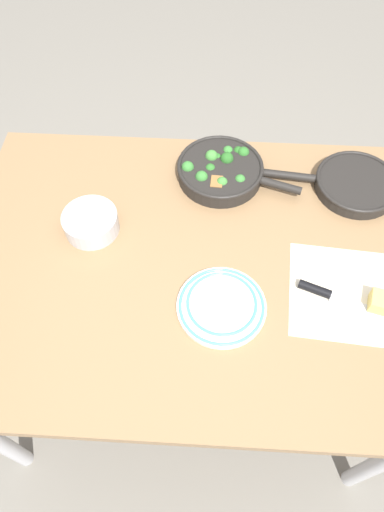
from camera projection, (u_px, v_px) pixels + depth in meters
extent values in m
plane|color=slate|center=(192.00, 359.00, 1.87)|extent=(14.00, 14.00, 0.00)
cube|color=olive|center=(192.00, 263.00, 1.25)|extent=(1.28, 0.94, 0.03)
cylinder|color=#BCBCC1|center=(383.00, 461.00, 1.33)|extent=(0.05, 0.05, 0.73)
cylinder|color=#BCBCC1|center=(52.00, 220.00, 1.81)|extent=(0.05, 0.05, 0.73)
cylinder|color=#BCBCC1|center=(347.00, 233.00, 1.78)|extent=(0.05, 0.05, 0.73)
cylinder|color=black|center=(220.00, 171.00, 1.39)|extent=(0.26, 0.26, 0.05)
torus|color=black|center=(220.00, 166.00, 1.37)|extent=(0.26, 0.26, 0.01)
cylinder|color=black|center=(281.00, 186.00, 1.34)|extent=(0.12, 0.06, 0.02)
cylinder|color=#205218|center=(226.00, 165.00, 1.41)|extent=(0.01, 0.01, 0.02)
sphere|color=#286023|center=(227.00, 159.00, 1.39)|extent=(0.04, 0.04, 0.04)
cylinder|color=#2C6823|center=(188.00, 173.00, 1.39)|extent=(0.01, 0.01, 0.02)
sphere|color=#387A33|center=(188.00, 167.00, 1.37)|extent=(0.04, 0.04, 0.04)
cylinder|color=#357027|center=(211.00, 162.00, 1.41)|extent=(0.01, 0.01, 0.02)
sphere|color=#428438|center=(212.00, 156.00, 1.39)|extent=(0.04, 0.04, 0.04)
cylinder|color=#245B1C|center=(217.00, 162.00, 1.42)|extent=(0.01, 0.01, 0.02)
sphere|color=#2D6B28|center=(217.00, 158.00, 1.40)|extent=(0.03, 0.03, 0.03)
cylinder|color=#357027|center=(222.00, 187.00, 1.36)|extent=(0.01, 0.01, 0.02)
sphere|color=#428438|center=(222.00, 182.00, 1.34)|extent=(0.03, 0.03, 0.03)
cylinder|color=#2C6823|center=(239.00, 185.00, 1.36)|extent=(0.01, 0.01, 0.02)
sphere|color=#387A33|center=(240.00, 180.00, 1.35)|extent=(0.03, 0.03, 0.03)
cylinder|color=#2C6823|center=(227.00, 156.00, 1.43)|extent=(0.01, 0.01, 0.02)
sphere|color=#387A33|center=(228.00, 151.00, 1.41)|extent=(0.03, 0.03, 0.03)
cylinder|color=#205218|center=(238.00, 156.00, 1.43)|extent=(0.01, 0.01, 0.02)
sphere|color=#286023|center=(238.00, 151.00, 1.41)|extent=(0.03, 0.03, 0.03)
cylinder|color=#245B1C|center=(210.00, 173.00, 1.39)|extent=(0.01, 0.01, 0.02)
sphere|color=#2D6B28|center=(210.00, 169.00, 1.37)|extent=(0.03, 0.03, 0.03)
cylinder|color=#245B1C|center=(243.00, 158.00, 1.42)|extent=(0.01, 0.01, 0.02)
sphere|color=#2D6B28|center=(243.00, 153.00, 1.41)|extent=(0.04, 0.04, 0.04)
cylinder|color=#2C6823|center=(201.00, 182.00, 1.37)|extent=(0.01, 0.01, 0.02)
sphere|color=#387A33|center=(201.00, 177.00, 1.35)|extent=(0.04, 0.04, 0.04)
cube|color=olive|center=(219.00, 172.00, 1.39)|extent=(0.03, 0.04, 0.02)
cube|color=#9E703D|center=(196.00, 166.00, 1.40)|extent=(0.03, 0.04, 0.03)
cube|color=olive|center=(227.00, 161.00, 1.41)|extent=(0.05, 0.04, 0.03)
cube|color=olive|center=(216.00, 185.00, 1.35)|extent=(0.04, 0.05, 0.04)
cube|color=#AD7F4C|center=(221.00, 174.00, 1.38)|extent=(0.04, 0.04, 0.02)
cylinder|color=black|center=(356.00, 185.00, 1.37)|extent=(0.24, 0.24, 0.04)
torus|color=black|center=(358.00, 181.00, 1.35)|extent=(0.25, 0.25, 0.01)
cylinder|color=black|center=(289.00, 176.00, 1.38)|extent=(0.16, 0.04, 0.02)
cylinder|color=#E5CC60|center=(356.00, 185.00, 1.36)|extent=(0.20, 0.20, 0.02)
ellipsoid|color=tan|center=(370.00, 167.00, 1.42)|extent=(0.08, 0.07, 0.02)
cube|color=beige|center=(359.00, 295.00, 1.18)|extent=(0.38, 0.31, 0.00)
cube|color=silver|center=(358.00, 307.00, 1.16)|extent=(0.15, 0.08, 0.01)
cylinder|color=black|center=(315.00, 289.00, 1.18)|extent=(0.09, 0.05, 0.02)
cylinder|color=silver|center=(221.00, 306.00, 1.16)|extent=(0.23, 0.23, 0.01)
torus|color=#4C9EB7|center=(222.00, 305.00, 1.15)|extent=(0.22, 0.22, 0.01)
cylinder|color=silver|center=(222.00, 304.00, 1.15)|extent=(0.19, 0.19, 0.01)
torus|color=#4C9EB7|center=(222.00, 303.00, 1.14)|extent=(0.18, 0.18, 0.01)
cylinder|color=#B7B7BC|center=(91.00, 222.00, 1.27)|extent=(0.15, 0.15, 0.06)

